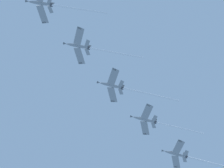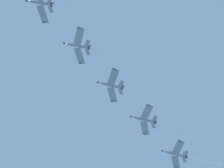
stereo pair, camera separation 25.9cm
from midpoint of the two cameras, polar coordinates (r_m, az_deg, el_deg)
The scene contains 5 objects.
jet_lead at distance 166.56m, azimuth -9.83°, elevation 12.56°, with size 20.09×38.51×13.26m.
jet_second at distance 168.27m, azimuth -3.97°, elevation 5.91°, with size 20.07×38.00×14.05m.
jet_third at distance 170.93m, azimuth 1.89°, elevation -0.68°, with size 20.10×38.96×14.60m.
jet_fourth at distance 179.83m, azimuth 6.52°, elevation -6.05°, with size 20.11×36.03×12.59m.
jet_fifth at distance 189.99m, azimuth 11.97°, elevation -11.47°, with size 20.06×33.51×12.84m.
Camera 1 is at (44.21, 5.15, 1.98)m, focal length 56.28 mm.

